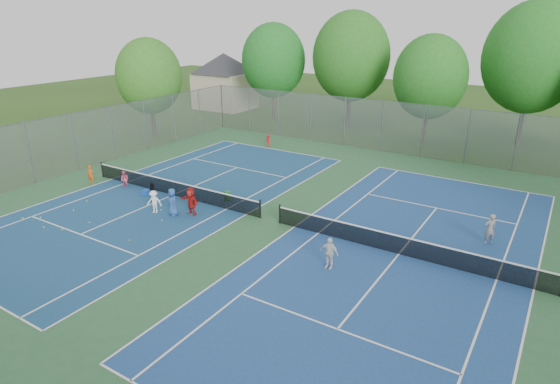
# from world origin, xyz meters

# --- Properties ---
(ground) EXTENTS (120.00, 120.00, 0.00)m
(ground) POSITION_xyz_m (0.00, 0.00, 0.00)
(ground) COLOR #274917
(ground) RESTS_ON ground
(court_pad) EXTENTS (32.00, 32.00, 0.01)m
(court_pad) POSITION_xyz_m (0.00, 0.00, 0.01)
(court_pad) COLOR #2B5B35
(court_pad) RESTS_ON ground
(court_left) EXTENTS (10.97, 23.77, 0.01)m
(court_left) POSITION_xyz_m (-7.00, 0.00, 0.02)
(court_left) COLOR navy
(court_left) RESTS_ON court_pad
(court_right) EXTENTS (10.97, 23.77, 0.01)m
(court_right) POSITION_xyz_m (7.00, 0.00, 0.02)
(court_right) COLOR navy
(court_right) RESTS_ON court_pad
(net_left) EXTENTS (12.87, 0.10, 0.91)m
(net_left) POSITION_xyz_m (-7.00, 0.00, 0.46)
(net_left) COLOR black
(net_left) RESTS_ON ground
(net_right) EXTENTS (12.87, 0.10, 0.91)m
(net_right) POSITION_xyz_m (7.00, 0.00, 0.46)
(net_right) COLOR black
(net_right) RESTS_ON ground
(fence_north) EXTENTS (32.00, 0.10, 4.00)m
(fence_north) POSITION_xyz_m (0.00, 16.00, 2.00)
(fence_north) COLOR gray
(fence_north) RESTS_ON ground
(fence_west) EXTENTS (0.10, 32.00, 4.00)m
(fence_west) POSITION_xyz_m (-16.00, 0.00, 2.00)
(fence_west) COLOR gray
(fence_west) RESTS_ON ground
(house) EXTENTS (11.03, 11.03, 7.30)m
(house) POSITION_xyz_m (-22.00, 24.00, 4.21)
(house) COLOR #B7A88C
(house) RESTS_ON ground
(tree_nw) EXTENTS (6.40, 6.40, 9.58)m
(tree_nw) POSITION_xyz_m (-14.00, 22.00, 5.89)
(tree_nw) COLOR #443326
(tree_nw) RESTS_ON ground
(tree_nl) EXTENTS (7.20, 7.20, 10.69)m
(tree_nl) POSITION_xyz_m (-6.00, 23.00, 6.54)
(tree_nl) COLOR #443326
(tree_nl) RESTS_ON ground
(tree_nc) EXTENTS (6.00, 6.00, 8.85)m
(tree_nc) POSITION_xyz_m (2.00, 21.00, 5.39)
(tree_nc) COLOR #443326
(tree_nc) RESTS_ON ground
(tree_nr) EXTENTS (7.60, 7.60, 11.42)m
(tree_nr) POSITION_xyz_m (9.00, 24.00, 7.04)
(tree_nr) COLOR #443326
(tree_nr) RESTS_ON ground
(tree_side_w) EXTENTS (5.60, 5.60, 8.47)m
(tree_side_w) POSITION_xyz_m (-19.00, 10.00, 5.24)
(tree_side_w) COLOR #443326
(tree_side_w) RESTS_ON ground
(ball_crate) EXTENTS (0.40, 0.40, 0.32)m
(ball_crate) POSITION_xyz_m (-8.41, -0.81, 0.16)
(ball_crate) COLOR blue
(ball_crate) RESTS_ON ground
(ball_hopper) EXTENTS (0.39, 0.39, 0.59)m
(ball_hopper) POSITION_xyz_m (-3.62, 1.03, 0.29)
(ball_hopper) COLOR #227E2E
(ball_hopper) RESTS_ON ground
(student_a) EXTENTS (0.50, 0.38, 1.24)m
(student_a) POSITION_xyz_m (-12.86, -1.29, 0.62)
(student_a) COLOR #C64F12
(student_a) RESTS_ON ground
(student_b) EXTENTS (0.61, 0.52, 1.08)m
(student_b) POSITION_xyz_m (-10.47, -0.60, 0.54)
(student_b) COLOR #D25174
(student_b) RESTS_ON ground
(student_c) EXTENTS (0.96, 0.80, 1.29)m
(student_c) POSITION_xyz_m (-5.93, -2.46, 0.64)
(student_c) COLOR white
(student_c) RESTS_ON ground
(student_d) EXTENTS (0.74, 0.51, 1.17)m
(student_d) POSITION_xyz_m (-7.24, -1.34, 0.58)
(student_d) COLOR black
(student_d) RESTS_ON ground
(student_e) EXTENTS (0.87, 0.72, 1.52)m
(student_e) POSITION_xyz_m (-4.85, -2.16, 0.76)
(student_e) COLOR #264B8C
(student_e) RESTS_ON ground
(student_f) EXTENTS (1.52, 0.74, 1.57)m
(student_f) POSITION_xyz_m (-4.03, -1.59, 0.78)
(student_f) COLOR #A61A17
(student_f) RESTS_ON ground
(child_far_baseline) EXTENTS (0.67, 0.39, 1.02)m
(child_far_baseline) POSITION_xyz_m (-8.31, 12.40, 0.51)
(child_far_baseline) COLOR #AC1819
(child_far_baseline) RESTS_ON ground
(instructor) EXTENTS (0.66, 0.63, 1.52)m
(instructor) POSITION_xyz_m (10.20, 3.32, 0.76)
(instructor) COLOR gray
(instructor) RESTS_ON ground
(teen_court_b) EXTENTS (0.85, 0.36, 1.43)m
(teen_court_b) POSITION_xyz_m (4.84, -2.77, 0.72)
(teen_court_b) COLOR silver
(teen_court_b) RESTS_ON ground
(tennis_ball_0) EXTENTS (0.07, 0.07, 0.07)m
(tennis_ball_0) POSITION_xyz_m (-9.23, -6.91, 0.03)
(tennis_ball_0) COLOR #D0D832
(tennis_ball_0) RESTS_ON ground
(tennis_ball_1) EXTENTS (0.07, 0.07, 0.07)m
(tennis_ball_1) POSITION_xyz_m (-10.46, -3.47, 0.03)
(tennis_ball_1) COLOR #C3EC36
(tennis_ball_1) RESTS_ON ground
(tennis_ball_2) EXTENTS (0.07, 0.07, 0.07)m
(tennis_ball_2) POSITION_xyz_m (-5.86, -2.09, 0.03)
(tennis_ball_2) COLOR #DBED37
(tennis_ball_2) RESTS_ON ground
(tennis_ball_3) EXTENTS (0.07, 0.07, 0.07)m
(tennis_ball_3) POSITION_xyz_m (-11.24, -6.83, 0.03)
(tennis_ball_3) COLOR yellow
(tennis_ball_3) RESTS_ON ground
(tennis_ball_4) EXTENTS (0.07, 0.07, 0.07)m
(tennis_ball_4) POSITION_xyz_m (-4.77, -3.10, 0.03)
(tennis_ball_4) COLOR #CDE635
(tennis_ball_4) RESTS_ON ground
(tennis_ball_5) EXTENTS (0.07, 0.07, 0.07)m
(tennis_ball_5) POSITION_xyz_m (-7.77, -5.30, 0.03)
(tennis_ball_5) COLOR gold
(tennis_ball_5) RESTS_ON ground
(tennis_ball_6) EXTENTS (0.07, 0.07, 0.07)m
(tennis_ball_6) POSITION_xyz_m (-10.53, -6.27, 0.03)
(tennis_ball_6) COLOR #BDD932
(tennis_ball_6) RESTS_ON ground
(tennis_ball_7) EXTENTS (0.07, 0.07, 0.07)m
(tennis_ball_7) POSITION_xyz_m (-11.07, -2.35, 0.03)
(tennis_ball_7) COLOR #ACC42D
(tennis_ball_7) RESTS_ON ground
(tennis_ball_8) EXTENTS (0.07, 0.07, 0.07)m
(tennis_ball_8) POSITION_xyz_m (-8.23, -6.56, 0.03)
(tennis_ball_8) COLOR #DAEB36
(tennis_ball_8) RESTS_ON ground
(tennis_ball_9) EXTENTS (0.07, 0.07, 0.07)m
(tennis_ball_9) POSITION_xyz_m (-4.98, -1.79, 0.03)
(tennis_ball_9) COLOR gold
(tennis_ball_9) RESTS_ON ground
(tennis_ball_10) EXTENTS (0.07, 0.07, 0.07)m
(tennis_ball_10) POSITION_xyz_m (-9.90, -4.72, 0.03)
(tennis_ball_10) COLOR #C4E034
(tennis_ball_10) RESTS_ON ground
(tennis_ball_11) EXTENTS (0.07, 0.07, 0.07)m
(tennis_ball_11) POSITION_xyz_m (-4.37, -5.60, 0.03)
(tennis_ball_11) COLOR #AACA2F
(tennis_ball_11) RESTS_ON ground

